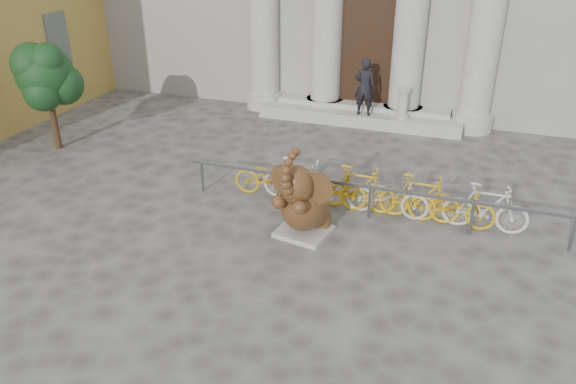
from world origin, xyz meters
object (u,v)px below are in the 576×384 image
(elephant_statue, at_px, (303,203))
(bike_rack, at_px, (372,191))
(pedestrian, at_px, (365,87))
(tree, at_px, (46,76))

(elephant_statue, relative_size, bike_rack, 0.24)
(bike_rack, height_order, pedestrian, pedestrian)
(elephant_statue, distance_m, pedestrian, 6.50)
(elephant_statue, xyz_separation_m, tree, (-7.51, 2.11, 1.27))
(elephant_statue, distance_m, tree, 7.91)
(tree, height_order, pedestrian, tree)
(bike_rack, height_order, tree, tree)
(bike_rack, bearing_deg, tree, 174.79)
(elephant_statue, bearing_deg, pedestrian, 102.25)
(elephant_statue, height_order, bike_rack, elephant_statue)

